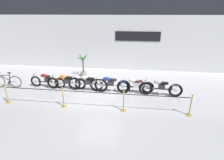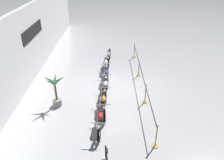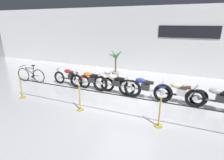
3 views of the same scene
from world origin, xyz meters
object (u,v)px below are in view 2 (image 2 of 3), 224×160
motorcycle_cream_4 (106,66)px  motorcycle_silver_5 (109,57)px  motorcycle_red_0 (101,119)px  motorcycle_cream_2 (106,87)px  stanchion_mid_left (145,96)px  stanchion_far_right (134,53)px  potted_palm_left_of_row (55,92)px  stanchion_mid_right (139,71)px  motorcycle_blue_3 (107,76)px  motorcycle_orange_1 (104,102)px  stanchion_far_left (145,89)px

motorcycle_cream_4 → motorcycle_silver_5: bearing=-6.9°
motorcycle_red_0 → motorcycle_cream_2: size_ratio=0.95×
motorcycle_cream_4 → stanchion_mid_left: stanchion_mid_left is taller
motorcycle_cream_4 → stanchion_far_right: size_ratio=2.03×
motorcycle_red_0 → motorcycle_cream_4: size_ratio=1.08×
potted_palm_left_of_row → stanchion_mid_right: bearing=-54.1°
motorcycle_blue_3 → motorcycle_silver_5: (2.85, -0.10, -0.01)m
motorcycle_cream_2 → potted_palm_left_of_row: potted_palm_left_of_row is taller
motorcycle_cream_2 → potted_palm_left_of_row: size_ratio=1.42×
motorcycle_red_0 → stanchion_far_right: 8.17m
stanchion_mid_right → motorcycle_red_0: bearing=155.9°
motorcycle_blue_3 → stanchion_far_right: 4.42m
motorcycle_cream_4 → stanchion_mid_right: size_ratio=2.03×
potted_palm_left_of_row → stanchion_mid_right: size_ratio=1.64×
motorcycle_red_0 → motorcycle_silver_5: (6.78, -0.28, 0.01)m
motorcycle_cream_2 → motorcycle_cream_4: bearing=1.0°
potted_palm_left_of_row → stanchion_mid_right: (3.22, -4.44, -0.46)m
motorcycle_red_0 → motorcycle_orange_1: size_ratio=0.96×
motorcycle_cream_2 → motorcycle_silver_5: bearing=-1.6°
stanchion_mid_left → motorcycle_blue_3: bearing=44.6°
motorcycle_cream_2 → stanchion_mid_right: stanchion_mid_right is taller
motorcycle_red_0 → potted_palm_left_of_row: (1.65, 2.26, 0.35)m
motorcycle_red_0 → potted_palm_left_of_row: 2.82m
stanchion_far_left → stanchion_mid_left: size_ratio=8.59×
motorcycle_blue_3 → stanchion_far_right: bearing=-26.8°
motorcycle_cream_4 → motorcycle_silver_5: (1.39, -0.17, 0.01)m
motorcycle_red_0 → motorcycle_orange_1: bearing=-3.6°
motorcycle_cream_4 → potted_palm_left_of_row: bearing=147.6°
motorcycle_orange_1 → stanchion_mid_right: bearing=-30.1°
motorcycle_orange_1 → motorcycle_silver_5: bearing=-2.1°
motorcycle_blue_3 → motorcycle_cream_4: bearing=2.6°
stanchion_far_left → stanchion_far_right: same height
motorcycle_red_0 → stanchion_mid_left: stanchion_mid_left is taller
motorcycle_blue_3 → potted_palm_left_of_row: bearing=133.0°
motorcycle_blue_3 → stanchion_far_left: 2.76m
motorcycle_blue_3 → potted_palm_left_of_row: potted_palm_left_of_row is taller
stanchion_mid_left → stanchion_far_right: size_ratio=1.00×
motorcycle_orange_1 → stanchion_mid_left: 2.20m
motorcycle_silver_5 → stanchion_far_right: 2.19m
motorcycle_red_0 → stanchion_far_left: 2.98m
motorcycle_blue_3 → motorcycle_cream_4: 1.47m
stanchion_mid_right → stanchion_far_right: 3.01m
stanchion_mid_right → motorcycle_orange_1: bearing=149.9°
motorcycle_silver_5 → stanchion_mid_right: 2.69m
motorcycle_cream_4 → potted_palm_left_of_row: potted_palm_left_of_row is taller
motorcycle_red_0 → motorcycle_blue_3: motorcycle_blue_3 is taller
motorcycle_silver_5 → potted_palm_left_of_row: 5.74m
potted_palm_left_of_row → stanchion_far_right: 7.66m
motorcycle_red_0 → motorcycle_silver_5: size_ratio=0.97×
potted_palm_left_of_row → stanchion_far_right: potted_palm_left_of_row is taller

